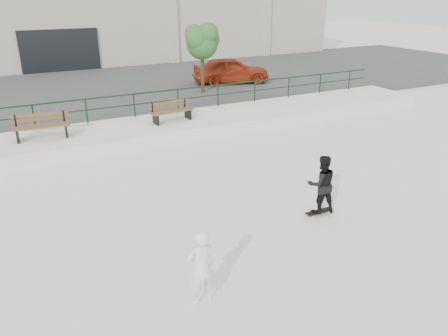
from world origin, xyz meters
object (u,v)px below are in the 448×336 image
bench_left (41,126)px  red_car (231,70)px  bench_right (171,112)px  seated_skater (201,268)px  standing_skater (321,184)px  tree (202,40)px  skateboard (319,212)px

bench_left → red_car: bearing=32.3°
bench_left → red_car: red_car is taller
bench_left → bench_right: 5.05m
seated_skater → standing_skater: bearing=-160.8°
red_car → standing_skater: 15.32m
bench_right → standing_skater: (0.90, -8.58, -0.02)m
tree → standing_skater: tree is taller
bench_left → standing_skater: size_ratio=1.27×
tree → red_car: size_ratio=0.82×
standing_skater → red_car: bearing=-93.8°
bench_right → skateboard: 8.67m
tree → standing_skater: bearing=-101.3°
skateboard → standing_skater: size_ratio=0.49×
skateboard → standing_skater: 0.82m
bench_left → seated_skater: size_ratio=1.29×
bench_left → bench_right: (5.05, -0.08, -0.04)m
bench_left → bench_right: bearing=3.6°
bench_left → tree: size_ratio=0.57×
bench_right → skateboard: (0.90, -8.58, -0.84)m
red_car → skateboard: size_ratio=5.58×
skateboard → bench_right: bearing=97.2°
bench_right → tree: tree is taller
tree → seated_skater: tree is taller
tree → bench_left: bearing=-153.1°
bench_left → tree: tree is taller
bench_left → seated_skater: (1.65, -10.43, -0.16)m
bench_left → skateboard: bearing=-51.0°
skateboard → red_car: bearing=71.9°
bench_left → tree: bearing=31.4°
skateboard → standing_skater: bearing=167.2°
bench_right → seated_skater: 10.90m
bench_left → red_car: size_ratio=0.46×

